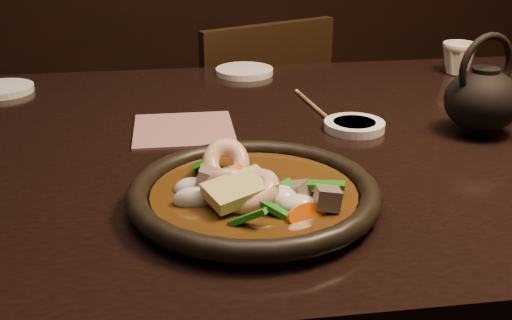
{
  "coord_description": "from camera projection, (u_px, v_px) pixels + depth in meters",
  "views": [
    {
      "loc": [
        -0.27,
        -0.91,
        1.1
      ],
      "look_at": [
        -0.16,
        -0.2,
        0.8
      ],
      "focal_mm": 45.0,
      "sensor_mm": 36.0,
      "label": 1
    }
  ],
  "objects": [
    {
      "name": "table",
      "position": [
        338.0,
        180.0,
        1.03
      ],
      "size": [
        1.6,
        0.9,
        0.75
      ],
      "color": "black",
      "rests_on": "floor"
    },
    {
      "name": "chair",
      "position": [
        246.0,
        153.0,
        1.75
      ],
      "size": [
        0.5,
        0.5,
        0.81
      ],
      "rotation": [
        0.0,
        0.0,
        3.55
      ],
      "color": "black",
      "rests_on": "floor"
    },
    {
      "name": "plate",
      "position": [
        254.0,
        195.0,
        0.77
      ],
      "size": [
        0.3,
        0.3,
        0.03
      ],
      "color": "black",
      "rests_on": "table"
    },
    {
      "name": "stirfry",
      "position": [
        249.0,
        192.0,
        0.76
      ],
      "size": [
        0.2,
        0.19,
        0.07
      ],
      "color": "#3E240B",
      "rests_on": "plate"
    },
    {
      "name": "soy_dish",
      "position": [
        354.0,
        126.0,
        1.02
      ],
      "size": [
        0.1,
        0.1,
        0.01
      ],
      "primitive_type": "cylinder",
      "color": "white",
      "rests_on": "table"
    },
    {
      "name": "saucer_left",
      "position": [
        2.0,
        89.0,
        1.21
      ],
      "size": [
        0.12,
        0.12,
        0.01
      ],
      "primitive_type": "cylinder",
      "color": "white",
      "rests_on": "table"
    },
    {
      "name": "saucer_right",
      "position": [
        244.0,
        71.0,
        1.33
      ],
      "size": [
        0.12,
        0.12,
        0.01
      ],
      "primitive_type": "cylinder",
      "color": "white",
      "rests_on": "table"
    },
    {
      "name": "tea_cup",
      "position": [
        459.0,
        57.0,
        1.32
      ],
      "size": [
        0.08,
        0.08,
        0.07
      ],
      "primitive_type": "imported",
      "rotation": [
        0.0,
        0.0,
        -0.26
      ],
      "color": "silver",
      "rests_on": "table"
    },
    {
      "name": "chopsticks",
      "position": [
        318.0,
        110.0,
        1.1
      ],
      "size": [
        0.03,
        0.24,
        0.01
      ],
      "rotation": [
        0.0,
        0.0,
        0.11
      ],
      "color": "tan",
      "rests_on": "table"
    },
    {
      "name": "napkin",
      "position": [
        184.0,
        130.0,
        1.02
      ],
      "size": [
        0.16,
        0.16,
        0.0
      ],
      "primitive_type": "cube",
      "rotation": [
        0.0,
        0.0,
        -0.01
      ],
      "color": "#97605D",
      "rests_on": "table"
    },
    {
      "name": "teapot",
      "position": [
        483.0,
        97.0,
        0.99
      ],
      "size": [
        0.14,
        0.11,
        0.15
      ],
      "rotation": [
        0.0,
        0.0,
        0.33
      ],
      "color": "black",
      "rests_on": "table"
    }
  ]
}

